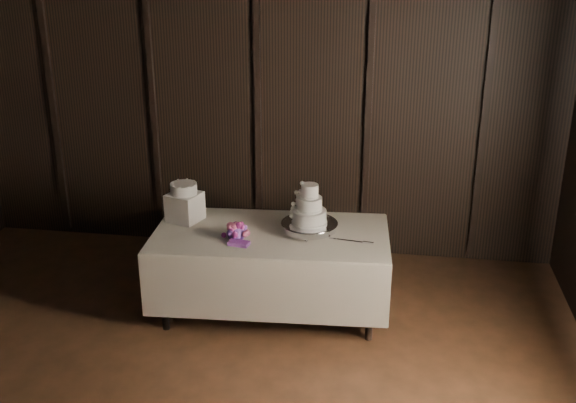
# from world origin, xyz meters

# --- Properties ---
(room) EXTENTS (6.08, 7.08, 3.08)m
(room) POSITION_xyz_m (0.00, 0.00, 1.50)
(room) COLOR black
(room) RESTS_ON ground
(display_table) EXTENTS (2.05, 1.17, 0.76)m
(display_table) POSITION_xyz_m (0.37, 2.12, 0.42)
(display_table) COLOR beige
(display_table) RESTS_ON ground
(cake_stand) EXTENTS (0.63, 0.63, 0.09)m
(cake_stand) POSITION_xyz_m (0.70, 2.17, 0.81)
(cake_stand) COLOR silver
(cake_stand) RESTS_ON display_table
(wedding_cake) EXTENTS (0.33, 0.28, 0.34)m
(wedding_cake) POSITION_xyz_m (0.67, 2.16, 0.99)
(wedding_cake) COLOR white
(wedding_cake) RESTS_ON cake_stand
(bouquet) EXTENTS (0.33, 0.41, 0.18)m
(bouquet) POSITION_xyz_m (0.11, 1.95, 0.82)
(bouquet) COLOR #C7557A
(bouquet) RESTS_ON display_table
(box_pedestal) EXTENTS (0.33, 0.33, 0.25)m
(box_pedestal) POSITION_xyz_m (-0.42, 2.27, 0.89)
(box_pedestal) COLOR white
(box_pedestal) RESTS_ON display_table
(small_cake) EXTENTS (0.28, 0.28, 0.09)m
(small_cake) POSITION_xyz_m (-0.42, 2.27, 1.06)
(small_cake) COLOR white
(small_cake) RESTS_ON box_pedestal
(cake_knife) EXTENTS (0.37, 0.08, 0.01)m
(cake_knife) POSITION_xyz_m (1.02, 2.05, 0.77)
(cake_knife) COLOR silver
(cake_knife) RESTS_ON display_table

